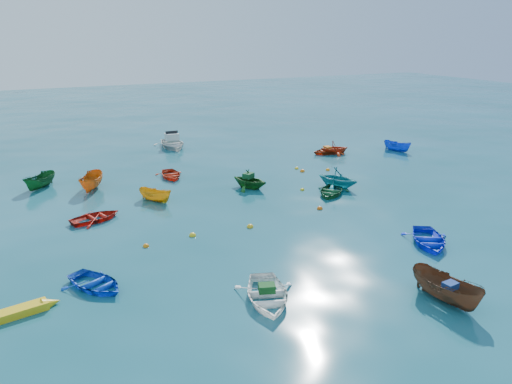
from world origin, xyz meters
name	(u,v)px	position (x,y,z in m)	size (l,w,h in m)	color
ground	(293,223)	(0.00, 0.00, 0.00)	(160.00, 160.00, 0.00)	#0A434C
dinghy_blue_sw	(96,288)	(-11.38, -2.92, 0.00)	(2.14, 2.99, 0.62)	blue
dinghy_white_near	(267,301)	(-5.23, -7.05, 0.00)	(2.53, 3.54, 0.73)	white
sampan_brown_mid	(445,301)	(1.31, -10.21, 0.00)	(1.26, 3.35, 1.30)	#53321E
dinghy_blue_se	(428,244)	(4.85, -5.56, 0.00)	(2.40, 3.36, 0.70)	#112BDA
sampan_yellow_mid	(156,201)	(-6.14, 7.20, 0.00)	(0.94, 2.51, 0.97)	#C38811
dinghy_green_e	(331,194)	(4.87, 3.51, 0.00)	(2.19, 3.07, 0.64)	#114C28
dinghy_cyan_se	(337,187)	(6.13, 4.60, 0.00)	(2.56, 2.97, 1.56)	teal
dinghy_red_nw	(96,220)	(-10.17, 5.29, 0.00)	(2.08, 2.90, 0.60)	red
sampan_orange_n	(92,190)	(-9.49, 11.48, 0.00)	(1.24, 3.29, 1.27)	#BB5811
dinghy_green_n	(250,188)	(0.52, 7.13, 0.00)	(2.32, 2.69, 1.41)	#124E16
dinghy_red_ne	(328,153)	(11.17, 13.42, 0.00)	(2.16, 3.02, 0.63)	#AA300E
sampan_blue_far	(397,151)	(17.39, 11.54, 0.00)	(1.02, 2.71, 1.05)	#0F3DC1
dinghy_red_far	(171,177)	(-3.71, 12.09, 0.00)	(2.05, 2.87, 0.60)	red
dinghy_orange_far	(334,154)	(11.54, 13.03, 0.00)	(2.12, 2.46, 1.30)	#BC3111
sampan_green_far	(41,188)	(-12.69, 13.39, 0.00)	(1.12, 2.97, 1.15)	#124E21
kayak_yellow	(1,321)	(-15.04, -4.02, 0.00)	(0.62, 4.13, 0.42)	gold
motorboat_white	(172,147)	(-0.76, 21.77, 0.00)	(3.03, 4.24, 1.48)	silver
tarp_green_a	(267,288)	(-5.20, -6.96, 0.53)	(0.67, 0.50, 0.32)	#124A1A
tarp_blue_a	(450,286)	(1.33, -10.36, 0.79)	(0.57, 0.43, 0.28)	navy
tarp_green_b	(248,176)	(0.47, 7.22, 0.88)	(0.73, 0.56, 0.36)	#11451F
tarp_orange_b	(327,148)	(11.07, 13.42, 0.48)	(0.70, 0.53, 0.34)	#C06113
buoy_or_a	(146,247)	(-8.43, 0.38, 0.00)	(0.33, 0.33, 0.33)	orange
buoy_ye_a	(250,227)	(-2.51, 0.48, 0.00)	(0.38, 0.38, 0.38)	gold
buoy_or_b	(320,209)	(2.62, 1.33, 0.00)	(0.37, 0.37, 0.37)	#CE530B
buoy_ye_b	(193,236)	(-5.83, 0.69, 0.00)	(0.37, 0.37, 0.37)	yellow
buoy_or_c	(248,184)	(0.85, 8.13, 0.00)	(0.33, 0.33, 0.33)	#D0620B
buoy_ye_c	(302,190)	(3.61, 5.12, 0.00)	(0.30, 0.30, 0.30)	yellow
buoy_or_d	(302,172)	(6.01, 9.19, 0.00)	(0.38, 0.38, 0.38)	orange
buoy_ye_d	(165,202)	(-5.69, 6.72, 0.00)	(0.30, 0.30, 0.30)	yellow
buoy_or_e	(328,170)	(8.03, 8.68, 0.00)	(0.34, 0.34, 0.34)	orange
buoy_ye_e	(297,169)	(6.01, 10.10, 0.00)	(0.32, 0.32, 0.32)	yellow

